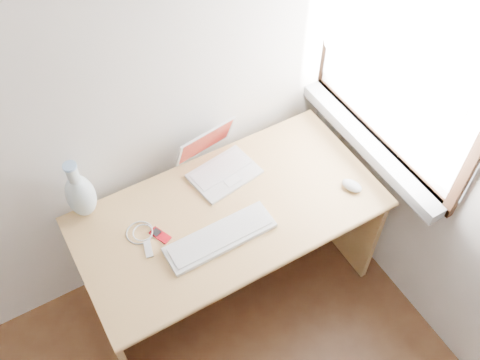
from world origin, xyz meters
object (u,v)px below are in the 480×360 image
laptop (220,163)px  desk (221,223)px  vase (80,194)px  external_keyboard (220,237)px

laptop → desk: bearing=-128.1°
vase → laptop: bearing=-7.2°
laptop → external_keyboard: 0.38m
desk → external_keyboard: bearing=-118.3°
desk → laptop: 0.30m
desk → vase: bearing=157.8°
external_keyboard → vase: size_ratio=1.52×
laptop → external_keyboard: bearing=-127.5°
desk → vase: 0.67m
desk → laptop: bearing=60.6°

